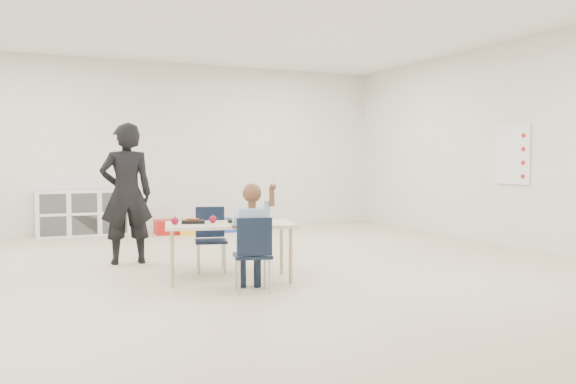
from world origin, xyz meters
name	(u,v)px	position (x,y,z in m)	size (l,w,h in m)	color
room	(253,137)	(0.00, 0.00, 1.40)	(9.00, 9.02, 2.80)	beige
table	(230,252)	(-0.27, -0.07, 0.29)	(1.34, 0.88, 0.56)	#FFECCB
chair_near	(252,254)	(-0.25, -0.61, 0.34)	(0.33, 0.31, 0.68)	black
chair_far	(211,240)	(-0.30, 0.48, 0.34)	(0.33, 0.31, 0.68)	black
child	(252,232)	(-0.25, -0.61, 0.53)	(0.45, 0.45, 1.06)	#9CB1D3
lunch_tray_near	(239,221)	(-0.16, -0.01, 0.58)	(0.22, 0.16, 0.03)	black
lunch_tray_far	(193,222)	(-0.60, 0.08, 0.58)	(0.22, 0.16, 0.03)	black
milk_carton	(236,219)	(-0.25, -0.20, 0.61)	(0.07, 0.07, 0.10)	white
bread_roll	(257,220)	(-0.05, -0.23, 0.60)	(0.09, 0.09, 0.07)	#B18948
apple_near	(213,219)	(-0.41, 0.04, 0.60)	(0.07, 0.07, 0.07)	maroon
apple_far	(175,221)	(-0.79, 0.02, 0.60)	(0.07, 0.07, 0.07)	maroon
cubby_shelf	(83,213)	(-1.20, 4.28, 0.35)	(1.40, 0.40, 0.70)	white
rules_poster	(513,155)	(3.98, 0.60, 1.25)	(0.02, 0.60, 0.80)	white
adult	(126,194)	(-1.02, 1.36, 0.80)	(0.58, 0.38, 1.59)	black
bin_red	(166,227)	(0.02, 3.93, 0.11)	(0.35, 0.45, 0.22)	red
bin_yellow	(191,228)	(0.38, 3.74, 0.11)	(0.34, 0.43, 0.21)	yellow
bin_blue	(228,225)	(1.05, 3.89, 0.11)	(0.34, 0.43, 0.21)	#193FBF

